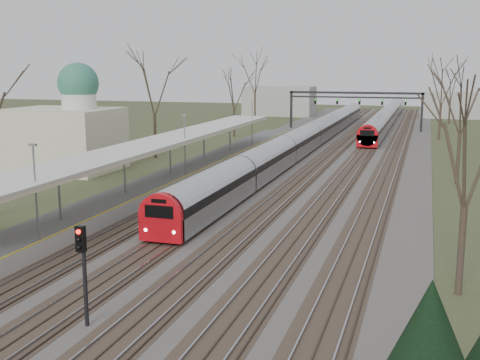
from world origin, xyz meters
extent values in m
cube|color=#474442|center=(0.00, 55.00, 0.05)|extent=(24.00, 160.00, 0.10)
cube|color=#4C3828|center=(-6.00, 55.00, 0.09)|extent=(2.60, 160.00, 0.06)
cube|color=gray|center=(-6.72, 55.00, 0.16)|extent=(0.07, 160.00, 0.12)
cube|color=gray|center=(-5.28, 55.00, 0.16)|extent=(0.07, 160.00, 0.12)
cube|color=#4C3828|center=(-2.50, 55.00, 0.09)|extent=(2.60, 160.00, 0.06)
cube|color=gray|center=(-3.22, 55.00, 0.16)|extent=(0.07, 160.00, 0.12)
cube|color=gray|center=(-1.78, 55.00, 0.16)|extent=(0.07, 160.00, 0.12)
cube|color=#4C3828|center=(1.00, 55.00, 0.09)|extent=(2.60, 160.00, 0.06)
cube|color=gray|center=(0.28, 55.00, 0.16)|extent=(0.07, 160.00, 0.12)
cube|color=gray|center=(1.72, 55.00, 0.16)|extent=(0.07, 160.00, 0.12)
cube|color=#4C3828|center=(4.50, 55.00, 0.09)|extent=(2.60, 160.00, 0.06)
cube|color=gray|center=(3.78, 55.00, 0.16)|extent=(0.07, 160.00, 0.12)
cube|color=gray|center=(5.22, 55.00, 0.16)|extent=(0.07, 160.00, 0.12)
cube|color=#4C3828|center=(8.00, 55.00, 0.09)|extent=(2.60, 160.00, 0.06)
cube|color=gray|center=(7.28, 55.00, 0.16)|extent=(0.07, 160.00, 0.12)
cube|color=gray|center=(8.72, 55.00, 0.16)|extent=(0.07, 160.00, 0.12)
cube|color=#9E9B93|center=(-9.05, 37.50, 0.50)|extent=(3.50, 69.00, 1.00)
cylinder|color=slate|center=(-9.05, 18.00, 2.50)|extent=(0.14, 0.14, 3.00)
cylinder|color=slate|center=(-9.05, 26.00, 2.50)|extent=(0.14, 0.14, 3.00)
cylinder|color=slate|center=(-9.05, 34.00, 2.50)|extent=(0.14, 0.14, 3.00)
cylinder|color=slate|center=(-9.05, 42.00, 2.50)|extent=(0.14, 0.14, 3.00)
cylinder|color=slate|center=(-9.05, 50.00, 2.50)|extent=(0.14, 0.14, 3.00)
cube|color=silver|center=(-9.05, 33.00, 4.05)|extent=(4.10, 50.00, 0.12)
cube|color=beige|center=(-9.05, 33.00, 3.88)|extent=(4.10, 50.00, 0.25)
cube|color=beige|center=(-22.00, 38.00, 3.00)|extent=(10.00, 8.00, 6.00)
cylinder|color=silver|center=(-20.00, 38.00, 7.20)|extent=(3.20, 3.20, 2.50)
sphere|color=#2B6C58|center=(-20.00, 38.00, 8.40)|extent=(3.80, 3.80, 3.80)
cube|color=black|center=(-10.00, 85.00, 3.00)|extent=(0.35, 0.35, 6.00)
cube|color=black|center=(10.50, 85.00, 3.00)|extent=(0.35, 0.35, 6.00)
cube|color=black|center=(0.25, 85.00, 5.90)|extent=(21.00, 0.35, 0.35)
cube|color=black|center=(0.25, 85.00, 5.20)|extent=(21.00, 0.25, 0.25)
cube|color=black|center=(-6.00, 84.80, 4.50)|extent=(0.32, 0.22, 0.85)
sphere|color=#0CFF19|center=(-6.00, 84.66, 4.75)|extent=(0.16, 0.16, 0.16)
cube|color=black|center=(-2.50, 84.80, 4.50)|extent=(0.32, 0.22, 0.85)
sphere|color=#0CFF19|center=(-2.50, 84.66, 4.75)|extent=(0.16, 0.16, 0.16)
cube|color=black|center=(1.00, 84.80, 4.50)|extent=(0.32, 0.22, 0.85)
sphere|color=#0CFF19|center=(1.00, 84.66, 4.75)|extent=(0.16, 0.16, 0.16)
cube|color=black|center=(4.50, 84.80, 4.50)|extent=(0.32, 0.22, 0.85)
sphere|color=#0CFF19|center=(4.50, 84.66, 4.75)|extent=(0.16, 0.16, 0.16)
cube|color=black|center=(8.00, 84.80, 4.50)|extent=(0.32, 0.22, 0.85)
sphere|color=#0CFF19|center=(8.00, 84.66, 4.75)|extent=(0.16, 0.16, 0.16)
cylinder|color=#2D231C|center=(-17.00, 48.00, 2.48)|extent=(0.30, 0.30, 4.95)
cylinder|color=#2D231C|center=(13.00, 15.00, 2.02)|extent=(0.30, 0.30, 4.05)
cylinder|color=#2D231C|center=(14.00, 42.00, 2.25)|extent=(0.30, 0.30, 4.50)
cube|color=#ABAEB6|center=(-2.50, 62.77, 1.10)|extent=(2.55, 90.00, 1.60)
cylinder|color=#ABAEB6|center=(-2.50, 62.77, 1.75)|extent=(2.60, 89.70, 2.60)
cube|color=black|center=(-2.50, 62.77, 1.85)|extent=(2.62, 89.40, 0.55)
cube|color=red|center=(-2.50, 17.87, 1.05)|extent=(2.55, 0.50, 1.50)
cylinder|color=red|center=(-2.50, 17.92, 1.75)|extent=(2.60, 0.60, 2.60)
cube|color=black|center=(-2.50, 17.65, 2.05)|extent=(1.70, 0.12, 0.70)
sphere|color=white|center=(-3.35, 17.67, 0.95)|extent=(0.22, 0.22, 0.22)
sphere|color=white|center=(-1.65, 17.67, 0.95)|extent=(0.22, 0.22, 0.22)
cube|color=black|center=(-2.50, 62.77, 0.17)|extent=(1.80, 89.00, 0.35)
cube|color=#ABAEB6|center=(4.50, 99.52, 1.10)|extent=(2.55, 75.00, 1.60)
cylinder|color=#ABAEB6|center=(4.50, 99.52, 1.75)|extent=(2.60, 74.70, 2.60)
cube|color=black|center=(4.50, 99.52, 1.85)|extent=(2.62, 74.40, 0.55)
cube|color=red|center=(4.50, 62.12, 1.05)|extent=(2.55, 0.50, 1.50)
cylinder|color=red|center=(4.50, 62.17, 1.75)|extent=(2.60, 0.60, 2.60)
cube|color=black|center=(4.50, 61.90, 2.05)|extent=(1.70, 0.12, 0.70)
sphere|color=white|center=(3.65, 61.92, 0.95)|extent=(0.22, 0.22, 0.22)
sphere|color=white|center=(5.35, 61.92, 0.95)|extent=(0.22, 0.22, 0.22)
cube|color=black|center=(4.50, 99.52, 0.17)|extent=(1.80, 74.00, 0.35)
cylinder|color=black|center=(-0.75, 7.21, 2.00)|extent=(0.16, 0.16, 4.00)
cube|color=black|center=(-0.75, 7.06, 3.60)|extent=(0.35, 0.22, 1.00)
sphere|color=#FF0C05|center=(-0.75, 6.93, 3.90)|extent=(0.18, 0.18, 0.18)
camera|label=1|loc=(11.27, -11.69, 9.85)|focal=45.00mm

